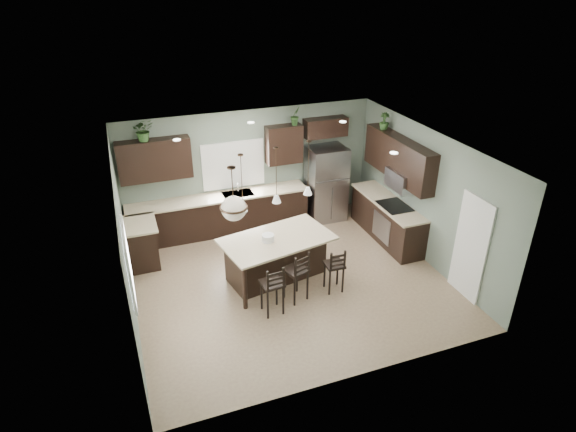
{
  "coord_description": "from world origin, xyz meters",
  "views": [
    {
      "loc": [
        -2.81,
        -7.53,
        5.62
      ],
      "look_at": [
        0.1,
        0.4,
        1.25
      ],
      "focal_mm": 30.0,
      "sensor_mm": 36.0,
      "label": 1
    }
  ],
  "objects_px": {
    "refrigerator": "(326,184)",
    "plant_back_left": "(143,130)",
    "kitchen_island": "(277,258)",
    "serving_dish": "(268,238)",
    "bar_stool_right": "(334,269)",
    "bar_stool_left": "(272,289)",
    "bar_stool_center": "(296,275)"
  },
  "relations": [
    {
      "from": "refrigerator",
      "to": "plant_back_left",
      "type": "relative_size",
      "value": 3.94
    },
    {
      "from": "serving_dish",
      "to": "bar_stool_left",
      "type": "relative_size",
      "value": 0.23
    },
    {
      "from": "plant_back_left",
      "to": "bar_stool_right",
      "type": "bearing_deg",
      "value": -46.41
    },
    {
      "from": "bar_stool_right",
      "to": "kitchen_island",
      "type": "bearing_deg",
      "value": 142.73
    },
    {
      "from": "serving_dish",
      "to": "bar_stool_right",
      "type": "distance_m",
      "value": 1.4
    },
    {
      "from": "kitchen_island",
      "to": "bar_stool_right",
      "type": "bearing_deg",
      "value": -51.39
    },
    {
      "from": "serving_dish",
      "to": "bar_stool_right",
      "type": "bearing_deg",
      "value": -33.36
    },
    {
      "from": "bar_stool_center",
      "to": "bar_stool_right",
      "type": "bearing_deg",
      "value": -17.43
    },
    {
      "from": "bar_stool_center",
      "to": "serving_dish",
      "type": "bearing_deg",
      "value": 93.94
    },
    {
      "from": "serving_dish",
      "to": "plant_back_left",
      "type": "height_order",
      "value": "plant_back_left"
    },
    {
      "from": "kitchen_island",
      "to": "bar_stool_left",
      "type": "height_order",
      "value": "bar_stool_left"
    },
    {
      "from": "refrigerator",
      "to": "plant_back_left",
      "type": "bearing_deg",
      "value": 176.31
    },
    {
      "from": "kitchen_island",
      "to": "bar_stool_right",
      "type": "relative_size",
      "value": 2.24
    },
    {
      "from": "bar_stool_center",
      "to": "bar_stool_right",
      "type": "relative_size",
      "value": 1.11
    },
    {
      "from": "bar_stool_left",
      "to": "refrigerator",
      "type": "bearing_deg",
      "value": 47.31
    },
    {
      "from": "plant_back_left",
      "to": "refrigerator",
      "type": "bearing_deg",
      "value": -3.69
    },
    {
      "from": "refrigerator",
      "to": "plant_back_left",
      "type": "xyz_separation_m",
      "value": [
        -4.08,
        0.26,
        1.71
      ]
    },
    {
      "from": "bar_stool_right",
      "to": "plant_back_left",
      "type": "bearing_deg",
      "value": 136.56
    },
    {
      "from": "kitchen_island",
      "to": "serving_dish",
      "type": "distance_m",
      "value": 0.57
    },
    {
      "from": "kitchen_island",
      "to": "bar_stool_left",
      "type": "distance_m",
      "value": 1.09
    },
    {
      "from": "refrigerator",
      "to": "bar_stool_left",
      "type": "height_order",
      "value": "refrigerator"
    },
    {
      "from": "bar_stool_center",
      "to": "kitchen_island",
      "type": "bearing_deg",
      "value": 79.28
    },
    {
      "from": "refrigerator",
      "to": "bar_stool_right",
      "type": "height_order",
      "value": "refrigerator"
    },
    {
      "from": "refrigerator",
      "to": "serving_dish",
      "type": "relative_size",
      "value": 7.71
    },
    {
      "from": "bar_stool_center",
      "to": "bar_stool_left",
      "type": "bearing_deg",
      "value": -175.91
    },
    {
      "from": "refrigerator",
      "to": "bar_stool_left",
      "type": "bearing_deg",
      "value": -128.08
    },
    {
      "from": "refrigerator",
      "to": "kitchen_island",
      "type": "height_order",
      "value": "refrigerator"
    },
    {
      "from": "bar_stool_center",
      "to": "bar_stool_right",
      "type": "height_order",
      "value": "bar_stool_center"
    },
    {
      "from": "kitchen_island",
      "to": "serving_dish",
      "type": "bearing_deg",
      "value": 180.0
    },
    {
      "from": "kitchen_island",
      "to": "serving_dish",
      "type": "relative_size",
      "value": 8.89
    },
    {
      "from": "serving_dish",
      "to": "kitchen_island",
      "type": "bearing_deg",
      "value": 11.14
    },
    {
      "from": "serving_dish",
      "to": "refrigerator",
      "type": "bearing_deg",
      "value": 44.5
    }
  ]
}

